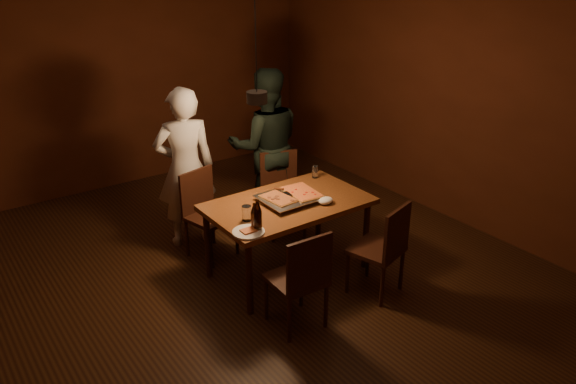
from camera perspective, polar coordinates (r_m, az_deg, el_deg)
room_shell at (r=4.97m, az=-3.09°, el=5.66°), size 6.00×6.00×6.00m
dining_table at (r=5.26m, az=0.00°, el=-1.73°), size 1.50×0.90×0.75m
chair_far_left at (r=5.72m, az=-8.48°, el=-1.37°), size 0.51×0.51×0.49m
chair_far_right at (r=6.14m, az=-0.67°, el=0.70°), size 0.53×0.53×0.49m
chair_near_left at (r=4.54m, az=1.41°, el=-8.22°), size 0.44×0.44×0.49m
chair_near_right at (r=5.05m, az=9.85°, el=-5.04°), size 0.52×0.52×0.49m
pizza_tray at (r=5.24m, az=0.21°, el=-0.68°), size 0.58×0.49×0.05m
pizza_meat at (r=5.17m, az=-0.98°, el=-0.63°), size 0.24×0.35×0.02m
pizza_cheese at (r=5.30m, az=1.43°, el=0.02°), size 0.29×0.43×0.02m
spatula at (r=5.24m, az=-0.04°, el=-0.20°), size 0.12×0.25×0.04m
beer_bottle_a at (r=4.66m, az=-3.12°, el=-2.38°), size 0.07×0.07×0.28m
beer_bottle_b at (r=4.71m, az=-3.44°, el=-2.44°), size 0.06×0.06×0.23m
water_glass_left at (r=4.87m, az=-4.22°, el=-2.15°), size 0.08×0.08×0.13m
water_glass_right at (r=5.76m, az=2.76°, el=2.06°), size 0.06×0.06×0.13m
plate_slice at (r=4.68m, az=-4.04°, el=-4.06°), size 0.27×0.27×0.03m
napkin at (r=5.19m, az=3.84°, el=-0.88°), size 0.15×0.11×0.06m
diner_white at (r=5.85m, az=-10.40°, el=2.40°), size 0.70×0.56×1.70m
diner_dark at (r=6.32m, az=-2.27°, el=4.68°), size 1.05×0.95×1.76m
pendant_lamp at (r=4.87m, az=-3.18°, el=9.70°), size 0.18×0.18×1.10m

